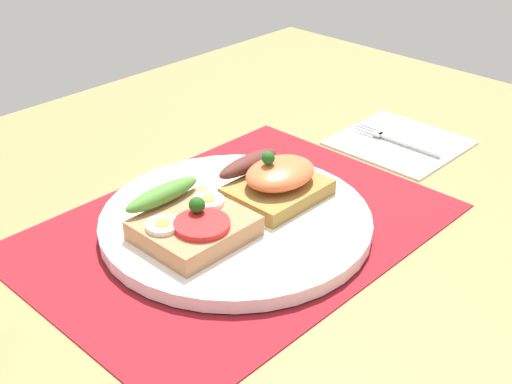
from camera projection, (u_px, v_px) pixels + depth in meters
The scene contains 7 objects.
ground_plane at pixel (236, 242), 71.60cm from camera, with size 120.00×90.00×3.20cm, color #A27846.
placemat at pixel (236, 228), 70.74cm from camera, with size 42.58×31.08×0.30cm, color maroon.
plate at pixel (236, 221), 70.31cm from camera, with size 27.97×27.97×1.42cm, color white.
sandwich_egg_tomato at pixel (192, 223), 65.89cm from camera, with size 10.12×10.65×4.23cm.
sandwich_salmon at pixel (275, 180), 72.52cm from camera, with size 10.08×9.43×5.50cm.
napkin at pixel (399, 142), 88.54cm from camera, with size 14.37×14.90×0.60cm, color white.
fork at pixel (394, 139), 88.21cm from camera, with size 1.62×12.74×0.32cm.
Camera 1 is at (-41.70, -42.77, 38.29)cm, focal length 47.92 mm.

